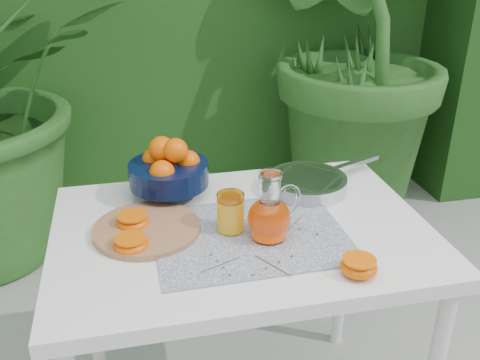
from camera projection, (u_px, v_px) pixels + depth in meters
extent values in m
imported|color=#2D5A1E|center=(345.00, 38.00, 2.69)|extent=(2.68, 2.68, 1.93)
cube|color=white|center=(242.00, 233.00, 1.44)|extent=(1.00, 0.70, 0.04)
cylinder|color=white|center=(90.00, 299.00, 1.78)|extent=(0.04, 0.04, 0.71)
cylinder|color=white|center=(343.00, 265.00, 1.96)|extent=(0.04, 0.04, 0.71)
cube|color=#0D1F4B|center=(250.00, 235.00, 1.39)|extent=(0.50, 0.39, 0.00)
cylinder|color=#996645|center=(147.00, 229.00, 1.40)|extent=(0.29, 0.29, 0.02)
cylinder|color=black|center=(170.00, 189.00, 1.59)|extent=(0.11, 0.11, 0.04)
cylinder|color=black|center=(169.00, 174.00, 1.57)|extent=(0.31, 0.31, 0.07)
sphere|color=#FF6A02|center=(155.00, 160.00, 1.59)|extent=(0.10, 0.10, 0.07)
sphere|color=#FF6A02|center=(188.00, 162.00, 1.58)|extent=(0.10, 0.10, 0.07)
sphere|color=#FF6A02|center=(162.00, 173.00, 1.51)|extent=(0.10, 0.10, 0.07)
sphere|color=#FF6A02|center=(174.00, 157.00, 1.61)|extent=(0.10, 0.10, 0.07)
sphere|color=#FF6A02|center=(162.00, 149.00, 1.55)|extent=(0.10, 0.10, 0.08)
sphere|color=#FF6A02|center=(176.00, 150.00, 1.52)|extent=(0.09, 0.09, 0.07)
cylinder|color=white|center=(269.00, 236.00, 1.38)|extent=(0.11, 0.11, 0.01)
ellipsoid|color=white|center=(269.00, 218.00, 1.35)|extent=(0.14, 0.14, 0.11)
cylinder|color=white|center=(270.00, 189.00, 1.32)|extent=(0.07, 0.07, 0.07)
cylinder|color=white|center=(270.00, 175.00, 1.30)|extent=(0.08, 0.08, 0.01)
torus|color=white|center=(287.00, 200.00, 1.37)|extent=(0.09, 0.04, 0.09)
cylinder|color=#D74004|center=(269.00, 222.00, 1.36)|extent=(0.12, 0.12, 0.08)
cylinder|color=white|center=(231.00, 212.00, 1.39)|extent=(0.09, 0.09, 0.11)
cylinder|color=yellow|center=(231.00, 215.00, 1.39)|extent=(0.08, 0.08, 0.09)
cylinder|color=#D85306|center=(230.00, 200.00, 1.37)|extent=(0.07, 0.07, 0.00)
cylinder|color=#AFAFB4|center=(307.00, 184.00, 1.62)|extent=(0.32, 0.32, 0.04)
cylinder|color=white|center=(307.00, 178.00, 1.61)|extent=(0.28, 0.28, 0.01)
cube|color=#AFAFB4|center=(357.00, 163.00, 1.72)|extent=(0.18, 0.09, 0.01)
ellipsoid|color=#FF6A02|center=(131.00, 245.00, 1.32)|extent=(0.11, 0.11, 0.04)
cylinder|color=#D85306|center=(131.00, 238.00, 1.31)|extent=(0.10, 0.10, 0.00)
ellipsoid|color=#FF6A02|center=(133.00, 222.00, 1.42)|extent=(0.11, 0.11, 0.04)
cylinder|color=#D85306|center=(132.00, 216.00, 1.41)|extent=(0.10, 0.10, 0.00)
ellipsoid|color=#FF6A02|center=(359.00, 267.00, 1.23)|extent=(0.11, 0.11, 0.04)
cylinder|color=#D85306|center=(359.00, 260.00, 1.22)|extent=(0.10, 0.10, 0.00)
cylinder|color=brown|center=(273.00, 265.00, 1.26)|extent=(0.06, 0.10, 0.00)
sphere|color=#57733C|center=(253.00, 274.00, 1.22)|extent=(0.01, 0.01, 0.01)
sphere|color=#57733C|center=(266.00, 268.00, 1.25)|extent=(0.01, 0.01, 0.01)
sphere|color=#57733C|center=(279.00, 261.00, 1.27)|extent=(0.01, 0.01, 0.01)
sphere|color=#57733C|center=(292.00, 255.00, 1.29)|extent=(0.01, 0.01, 0.01)
cylinder|color=brown|center=(291.00, 227.00, 1.42)|extent=(0.10, 0.10, 0.00)
sphere|color=#57733C|center=(266.00, 219.00, 1.45)|extent=(0.01, 0.01, 0.01)
sphere|color=#57733C|center=(282.00, 224.00, 1.43)|extent=(0.01, 0.01, 0.01)
sphere|color=#57733C|center=(300.00, 228.00, 1.41)|extent=(0.01, 0.01, 0.01)
sphere|color=#57733C|center=(318.00, 233.00, 1.39)|extent=(0.01, 0.01, 0.01)
cylinder|color=brown|center=(221.00, 265.00, 1.26)|extent=(0.10, 0.04, 0.00)
sphere|color=#57733C|center=(230.00, 274.00, 1.23)|extent=(0.01, 0.01, 0.01)
sphere|color=#57733C|center=(224.00, 267.00, 1.25)|extent=(0.01, 0.01, 0.01)
sphere|color=#57733C|center=(218.00, 260.00, 1.28)|extent=(0.01, 0.01, 0.01)
sphere|color=#57733C|center=(212.00, 254.00, 1.30)|extent=(0.01, 0.01, 0.01)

